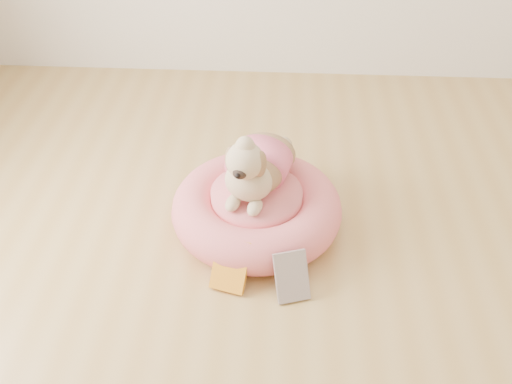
# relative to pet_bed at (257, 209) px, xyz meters

# --- Properties ---
(floor) EXTENTS (4.50, 4.50, 0.00)m
(floor) POSITION_rel_pet_bed_xyz_m (0.18, -0.75, -0.09)
(floor) COLOR #B48B4B
(floor) RESTS_ON ground
(pet_bed) EXTENTS (0.75, 0.75, 0.19)m
(pet_bed) POSITION_rel_pet_bed_xyz_m (0.00, 0.00, 0.00)
(pet_bed) COLOR #E75A75
(pet_bed) RESTS_ON floor
(dog) EXTENTS (0.43, 0.54, 0.35)m
(dog) POSITION_rel_pet_bed_xyz_m (-0.01, 0.02, 0.28)
(dog) COLOR brown
(dog) RESTS_ON pet_bed
(book_yellow) EXTENTS (0.17, 0.18, 0.19)m
(book_yellow) POSITION_rel_pet_bed_xyz_m (-0.08, -0.35, 0.00)
(book_yellow) COLOR yellow
(book_yellow) RESTS_ON floor
(book_white) EXTENTS (0.16, 0.15, 0.18)m
(book_white) POSITION_rel_pet_bed_xyz_m (0.16, -0.40, -0.00)
(book_white) COLOR white
(book_white) RESTS_ON floor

